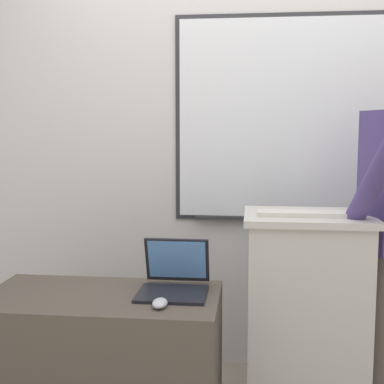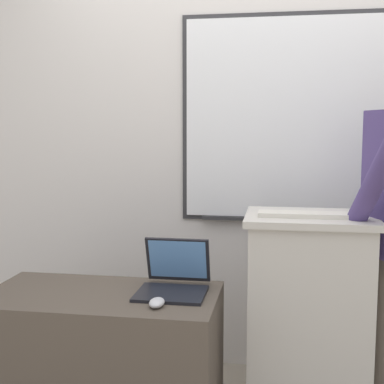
{
  "view_description": "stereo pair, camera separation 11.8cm",
  "coord_description": "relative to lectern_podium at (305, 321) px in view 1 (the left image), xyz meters",
  "views": [
    {
      "loc": [
        0.02,
        -1.88,
        1.39
      ],
      "look_at": [
        -0.23,
        0.39,
        1.12
      ],
      "focal_mm": 50.0,
      "sensor_mm": 36.0,
      "label": 1
    },
    {
      "loc": [
        0.14,
        -1.87,
        1.39
      ],
      "look_at": [
        -0.23,
        0.39,
        1.12
      ],
      "focal_mm": 50.0,
      "sensor_mm": 36.0,
      "label": 2
    }
  ],
  "objects": [
    {
      "name": "side_desk",
      "position": [
        -0.89,
        -0.27,
        -0.16
      ],
      "size": [
        1.0,
        0.53,
        0.69
      ],
      "color": "#4C4238",
      "rests_on": "ground_plane"
    },
    {
      "name": "back_wall",
      "position": [
        -0.26,
        0.68,
        0.93
      ],
      "size": [
        6.4,
        0.17,
        2.87
      ],
      "color": "silver",
      "rests_on": "ground_plane"
    },
    {
      "name": "wireless_keyboard",
      "position": [
        -0.01,
        -0.06,
        0.51
      ],
      "size": [
        0.45,
        0.11,
        0.02
      ],
      "color": "beige",
      "rests_on": "lectern_podium"
    },
    {
      "name": "computer_mouse_by_laptop",
      "position": [
        -0.61,
        -0.4,
        0.2
      ],
      "size": [
        0.06,
        0.1,
        0.03
      ],
      "color": "#BCBCC1",
      "rests_on": "side_desk"
    },
    {
      "name": "lectern_podium",
      "position": [
        0.0,
        0.0,
        0.0
      ],
      "size": [
        0.57,
        0.45,
        1.01
      ],
      "color": "#BCB7AD",
      "rests_on": "ground_plane"
    },
    {
      "name": "laptop",
      "position": [
        -0.58,
        -0.17,
        0.24
      ],
      "size": [
        0.29,
        0.32,
        0.22
      ],
      "color": "black",
      "rests_on": "side_desk"
    }
  ]
}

